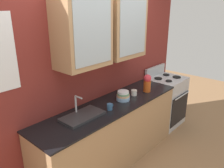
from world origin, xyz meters
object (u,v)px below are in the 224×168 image
at_px(sink_faucet, 82,115).
at_px(vase, 147,83).
at_px(bowl_stack, 123,96).
at_px(cup_near_sink, 110,107).
at_px(cup_near_bowls, 134,93).
at_px(stove_range, 166,101).

height_order(sink_faucet, vase, vase).
xyz_separation_m(bowl_stack, cup_near_sink, (-0.36, -0.07, -0.02)).
distance_m(sink_faucet, cup_near_sink, 0.39).
bearing_deg(cup_near_bowls, vase, -12.26).
bearing_deg(sink_faucet, bowl_stack, -3.43).
height_order(stove_range, cup_near_bowls, stove_range).
height_order(stove_range, cup_near_sink, stove_range).
distance_m(stove_range, sink_faucet, 2.12).
relative_size(sink_faucet, vase, 1.92).
relative_size(vase, cup_near_sink, 2.66).
height_order(bowl_stack, cup_near_sink, bowl_stack).
distance_m(vase, cup_near_sink, 0.87).
xyz_separation_m(stove_range, cup_near_sink, (-1.69, -0.09, 0.50)).
bearing_deg(stove_range, bowl_stack, -179.33).
xyz_separation_m(sink_faucet, vase, (1.24, -0.12, 0.12)).
bearing_deg(stove_range, vase, -173.96).
xyz_separation_m(bowl_stack, cup_near_bowls, (0.25, -0.01, -0.02)).
xyz_separation_m(sink_faucet, bowl_stack, (0.73, -0.04, 0.04)).
relative_size(stove_range, cup_near_bowls, 9.12).
xyz_separation_m(stove_range, vase, (-0.82, -0.09, 0.60)).
xyz_separation_m(vase, cup_near_sink, (-0.87, 0.00, -0.10)).
relative_size(sink_faucet, cup_near_sink, 5.11).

